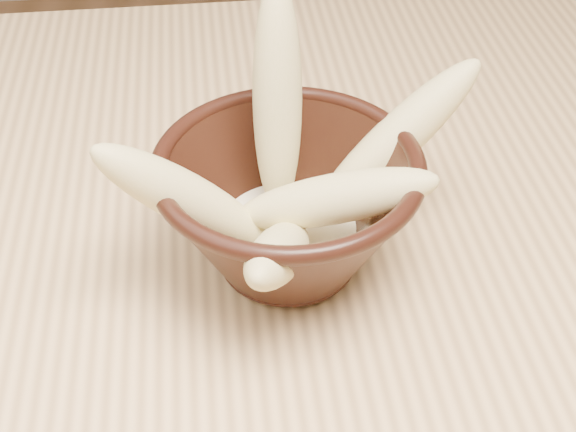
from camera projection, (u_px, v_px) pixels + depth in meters
name	position (u px, v px, depth m)	size (l,w,h in m)	color
bowl	(288.00, 207.00, 0.53)	(0.18, 0.18, 0.10)	black
milk_puddle	(288.00, 233.00, 0.54)	(0.10, 0.10, 0.01)	#F0E2C1
banana_upright	(277.00, 100.00, 0.52)	(0.03, 0.03, 0.16)	#CFC67A
banana_left	(185.00, 198.00, 0.49)	(0.03, 0.03, 0.14)	#CFC67A
banana_right	(396.00, 140.00, 0.54)	(0.03, 0.03, 0.15)	#CFC67A
banana_across	(334.00, 199.00, 0.50)	(0.03, 0.03, 0.13)	#CFC67A
banana_front	(278.00, 254.00, 0.48)	(0.03, 0.03, 0.11)	#CFC67A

